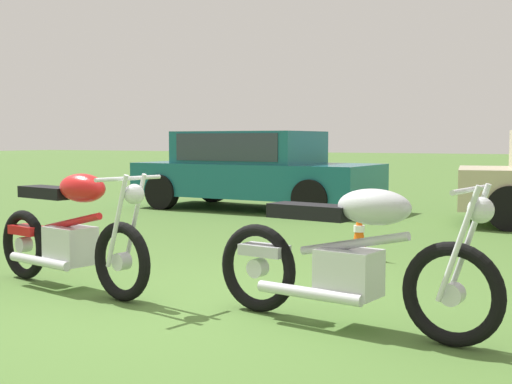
# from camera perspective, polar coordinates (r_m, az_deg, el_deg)

# --- Properties ---
(ground_plane) EXTENTS (120.00, 120.00, 0.00)m
(ground_plane) POSITION_cam_1_polar(r_m,az_deg,el_deg) (5.27, -5.46, -9.69)
(ground_plane) COLOR #476B2D
(motorcycle_red) EXTENTS (2.00, 0.73, 1.02)m
(motorcycle_red) POSITION_cam_1_polar(r_m,az_deg,el_deg) (6.04, -15.22, -3.24)
(motorcycle_red) COLOR black
(motorcycle_red) RESTS_ON ground
(motorcycle_silver) EXTENTS (2.13, 0.65, 1.02)m
(motorcycle_silver) POSITION_cam_1_polar(r_m,az_deg,el_deg) (4.69, 7.77, -5.42)
(motorcycle_silver) COLOR black
(motorcycle_silver) RESTS_ON ground
(car_teal) EXTENTS (4.49, 2.07, 1.43)m
(car_teal) POSITION_cam_1_polar(r_m,az_deg,el_deg) (12.60, -0.23, 2.19)
(car_teal) COLOR #19606B
(car_teal) RESTS_ON ground
(traffic_cone) EXTENTS (0.25, 0.25, 0.60)m
(traffic_cone) POSITION_cam_1_polar(r_m,az_deg,el_deg) (7.44, 8.57, -3.43)
(traffic_cone) COLOR #EA590F
(traffic_cone) RESTS_ON ground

